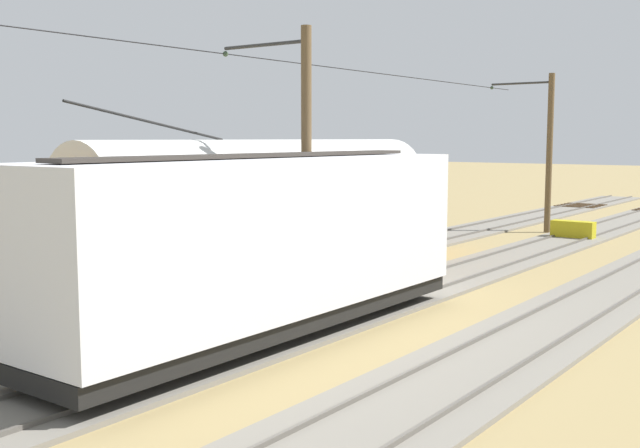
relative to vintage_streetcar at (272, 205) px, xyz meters
name	(u,v)px	position (x,y,z in m)	size (l,w,h in m)	color
ground_plane	(394,297)	(-4.69, 0.40, -2.26)	(220.00, 220.00, 0.00)	#937F51
track_streetcar_siding	(568,316)	(-9.39, 0.09, -2.21)	(2.80, 80.00, 0.18)	slate
track_adjacent_siding	(400,293)	(-4.69, 0.09, -2.21)	(2.80, 80.00, 0.18)	slate
track_third_siding	(271,275)	(0.00, 0.09, -2.21)	(2.80, 80.00, 0.18)	slate
vintage_streetcar	(272,205)	(0.00, 0.00, 0.00)	(2.65, 17.16, 5.06)	orange
boxcar_adjacent	(263,240)	(-4.69, 5.90, -0.10)	(2.96, 11.48, 3.85)	silver
catenary_pole_foreground	(548,150)	(-2.81, -16.32, 1.56)	(3.12, 0.28, 7.28)	brown
catenary_pole_mid_near	(304,158)	(-2.81, 2.02, 1.56)	(3.12, 0.28, 7.28)	brown
overhead_wire_run	(246,56)	(-0.06, 1.22, 4.48)	(2.91, 40.67, 0.18)	black
track_end_bumper	(573,230)	(-4.69, -14.52, -1.86)	(1.80, 0.60, 0.80)	#B2A519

